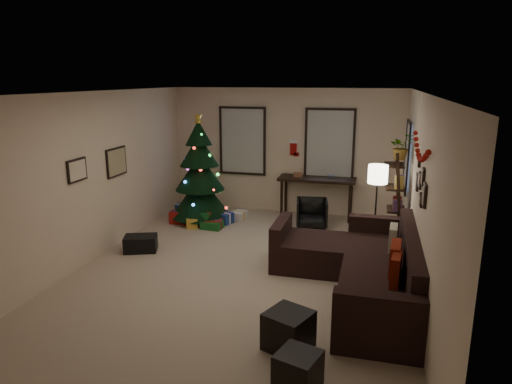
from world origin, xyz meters
TOP-DOWN VIEW (x-y plane):
  - floor at (0.00, 0.00)m, footprint 7.00×7.00m
  - ceiling at (0.00, 0.00)m, footprint 7.00×7.00m
  - wall_back at (0.00, 3.50)m, footprint 5.00×0.00m
  - wall_front at (0.00, -3.50)m, footprint 5.00×0.00m
  - wall_left at (-2.50, 0.00)m, footprint 0.00×7.00m
  - wall_right at (2.50, 0.00)m, footprint 0.00×7.00m
  - window_back_left at (-0.95, 3.47)m, footprint 1.05×0.06m
  - window_back_right at (0.95, 3.47)m, footprint 1.05×0.06m
  - window_right_wall at (2.47, 2.55)m, footprint 0.06×0.90m
  - christmas_tree at (-1.55, 2.39)m, footprint 1.22×1.22m
  - presents at (-1.47, 2.26)m, footprint 1.50×1.01m
  - sofa at (1.81, -0.05)m, footprint 2.10×3.03m
  - pillow_red_a at (2.21, -0.78)m, footprint 0.16×0.41m
  - pillow_red_b at (2.21, -0.46)m, footprint 0.16×0.46m
  - pillow_cream at (2.21, 0.42)m, footprint 0.13×0.38m
  - ottoman_near at (1.08, -1.74)m, footprint 0.59×0.59m
  - ottoman_far at (1.29, -2.37)m, footprint 0.48×0.48m
  - desk at (0.74, 3.22)m, footprint 1.61×0.57m
  - desk_chair at (0.74, 2.57)m, footprint 0.63×0.60m
  - bookshelf at (2.30, 1.68)m, footprint 0.30×0.51m
  - potted_plant at (2.30, 1.80)m, footprint 0.67×0.65m
  - floor_lamp at (1.95, 1.43)m, footprint 0.32×0.32m
  - art_map at (-2.48, 0.83)m, footprint 0.04×0.60m
  - art_abstract at (-2.48, -0.28)m, footprint 0.04×0.45m
  - gallery at (2.48, -0.07)m, footprint 0.03×1.25m
  - garland at (2.45, 0.10)m, footprint 0.08×1.90m
  - stocking_left at (-0.14, 3.53)m, footprint 0.20×0.05m
  - stocking_right at (0.19, 3.49)m, footprint 0.20×0.05m
  - storage_bin at (-1.92, 0.50)m, footprint 0.63×0.53m

SIDE VIEW (x-z plane):
  - floor at x=0.00m, z-range 0.00..0.00m
  - presents at x=-1.47m, z-range -0.03..0.27m
  - storage_bin at x=-1.92m, z-range 0.00..0.27m
  - ottoman_far at x=1.29m, z-range 0.00..0.36m
  - ottoman_near at x=1.08m, z-range 0.00..0.43m
  - desk_chair at x=0.74m, z-range 0.00..0.57m
  - sofa at x=1.81m, z-range -0.16..0.76m
  - pillow_cream at x=2.21m, z-range 0.44..0.82m
  - pillow_red_a at x=2.21m, z-range 0.44..0.84m
  - pillow_red_b at x=2.21m, z-range 0.41..0.87m
  - desk at x=0.74m, z-range 0.33..1.20m
  - bookshelf at x=2.30m, z-range -0.03..1.70m
  - christmas_tree at x=-1.55m, z-range -0.20..2.08m
  - floor_lamp at x=1.95m, z-range 0.51..2.03m
  - wall_left at x=-2.50m, z-range -2.15..4.85m
  - wall_right at x=2.50m, z-range -2.15..4.85m
  - wall_back at x=0.00m, z-range -1.15..3.85m
  - wall_front at x=0.00m, z-range -1.15..3.85m
  - stocking_right at x=0.19m, z-range 1.27..1.63m
  - stocking_left at x=-0.14m, z-range 1.28..1.64m
  - art_map at x=-2.48m, z-range 1.23..1.73m
  - window_right_wall at x=2.47m, z-range 0.85..2.15m
  - art_abstract at x=-2.48m, z-range 1.37..1.72m
  - window_back_left at x=-0.95m, z-range 0.80..2.30m
  - window_back_right at x=0.95m, z-range 0.80..2.30m
  - gallery at x=2.48m, z-range 1.30..1.84m
  - potted_plant at x=2.30m, z-range 1.56..2.13m
  - garland at x=2.45m, z-range 1.85..2.15m
  - ceiling at x=0.00m, z-range 2.70..2.70m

